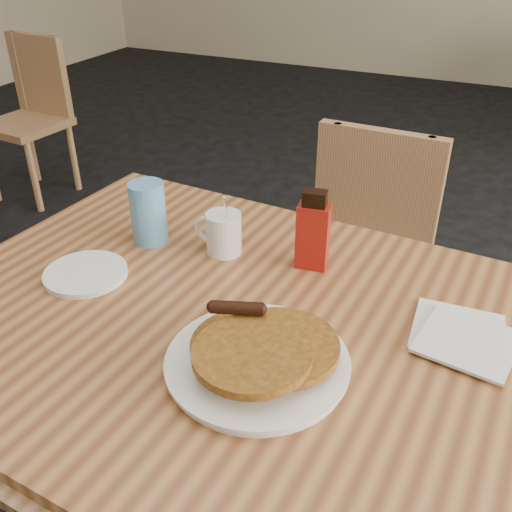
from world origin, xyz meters
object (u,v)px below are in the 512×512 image
at_px(main_table, 266,344).
at_px(syrup_bottle, 313,233).
at_px(chair_main_far, 363,248).
at_px(pancake_plate, 258,356).
at_px(coffee_mug, 223,232).
at_px(blue_tumbler, 148,212).
at_px(chair_wall_extra, 32,104).

height_order(main_table, syrup_bottle, syrup_bottle).
relative_size(chair_main_far, pancake_plate, 2.86).
distance_m(main_table, coffee_mug, 0.29).
height_order(chair_main_far, syrup_bottle, syrup_bottle).
bearing_deg(coffee_mug, syrup_bottle, 27.32).
xyz_separation_m(chair_main_far, pancake_plate, (0.05, -0.86, 0.27)).
height_order(chair_main_far, blue_tumbler, blue_tumbler).
bearing_deg(chair_main_far, coffee_mug, -104.63).
bearing_deg(main_table, syrup_bottle, 89.87).
distance_m(pancake_plate, syrup_bottle, 0.33).
distance_m(coffee_mug, blue_tumbler, 0.17).
distance_m(chair_main_far, pancake_plate, 0.91).
relative_size(coffee_mug, blue_tumbler, 1.04).
relative_size(chair_wall_extra, pancake_plate, 2.83).
xyz_separation_m(pancake_plate, blue_tumbler, (-0.39, 0.28, 0.04)).
bearing_deg(pancake_plate, blue_tumbler, 144.79).
height_order(chair_main_far, pancake_plate, chair_main_far).
distance_m(chair_wall_extra, blue_tumbler, 2.17).
height_order(main_table, chair_main_far, chair_main_far).
xyz_separation_m(chair_main_far, coffee_mug, (-0.17, -0.56, 0.30)).
height_order(chair_wall_extra, syrup_bottle, syrup_bottle).
bearing_deg(coffee_mug, pancake_plate, -33.83).
distance_m(pancake_plate, blue_tumbler, 0.48).
distance_m(chair_main_far, syrup_bottle, 0.63).
relative_size(chair_main_far, blue_tumbler, 6.21).
xyz_separation_m(chair_wall_extra, syrup_bottle, (2.04, -1.28, 0.33)).
bearing_deg(pancake_plate, syrup_bottle, 95.39).
relative_size(main_table, blue_tumbler, 10.26).
xyz_separation_m(pancake_plate, coffee_mug, (-0.22, 0.30, 0.02)).
distance_m(chair_wall_extra, syrup_bottle, 2.43).
bearing_deg(chair_wall_extra, chair_main_far, -15.56).
relative_size(pancake_plate, syrup_bottle, 1.76).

